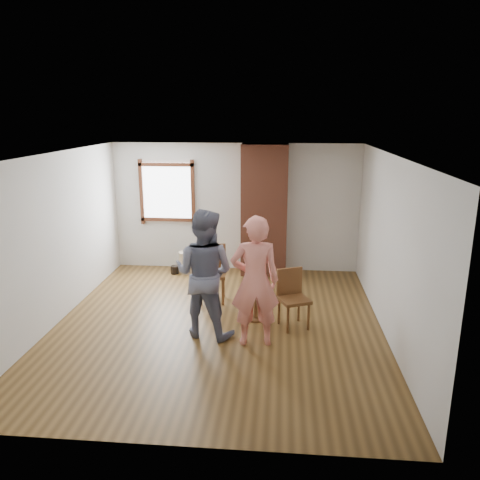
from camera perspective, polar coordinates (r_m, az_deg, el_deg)
name	(u,v)px	position (r m, az deg, el deg)	size (l,w,h in m)	color
ground	(218,325)	(7.36, -2.70, -10.27)	(5.50, 5.50, 0.00)	brown
room_shell	(218,202)	(7.38, -2.67, 4.60)	(5.04, 5.52, 2.62)	silver
brick_chimney	(264,211)	(9.28, 2.97, 3.59)	(0.90, 0.50, 2.60)	brown
stoneware_crock	(187,262)	(9.64, -6.46, -2.69)	(0.34, 0.34, 0.44)	#C6B38F
dark_pot	(175,270)	(9.63, -7.96, -3.62)	(0.16, 0.16, 0.16)	black
dining_chair_left	(212,270)	(8.12, -3.38, -3.62)	(0.50, 0.50, 0.98)	brown
dining_chair_right	(292,295)	(7.19, 6.36, -6.64)	(0.55, 0.55, 0.89)	brown
side_table	(256,296)	(7.37, 1.95, -6.80)	(0.40, 0.40, 0.60)	brown
cake_plate	(256,284)	(7.30, 1.96, -5.34)	(0.18, 0.18, 0.01)	white
cake_slice	(257,282)	(7.29, 2.04, -5.09)	(0.08, 0.07, 0.06)	white
man	(204,273)	(6.75, -4.39, -4.08)	(0.92, 0.71, 1.88)	#141938
person_pink	(255,281)	(6.45, 1.83, -5.06)	(0.68, 0.45, 1.86)	#F98B7C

